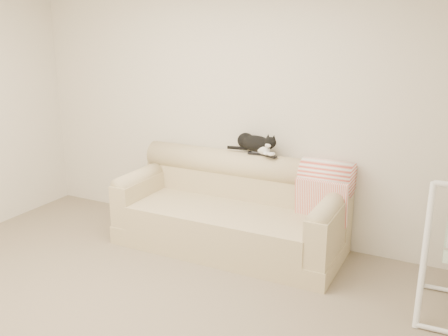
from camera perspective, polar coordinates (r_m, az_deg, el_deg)
name	(u,v)px	position (r m, az deg, el deg)	size (l,w,h in m)	color
ground_plane	(129,326)	(3.89, -10.78, -17.36)	(5.00, 5.00, 0.00)	#6E604D
room_shell	(117,120)	(3.31, -12.15, 5.34)	(5.04, 4.04, 2.60)	beige
sofa	(232,212)	(4.93, 0.93, -4.99)	(2.20, 0.93, 0.90)	tan
remote_a	(257,153)	(4.90, 3.80, 1.71)	(0.18, 0.06, 0.03)	black
remote_b	(270,156)	(4.82, 5.24, 1.41)	(0.17, 0.12, 0.02)	black
tuxedo_cat	(256,143)	(4.91, 3.64, 2.82)	(0.54, 0.27, 0.21)	black
throw_blanket	(326,181)	(4.73, 11.62, -1.47)	(0.48, 0.38, 0.58)	#DD4E3B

